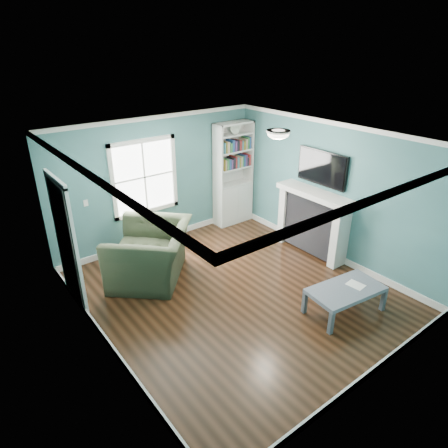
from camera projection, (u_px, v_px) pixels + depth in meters
floor at (236, 292)px, 6.76m from camera, size 5.00×5.00×0.00m
room_walls at (237, 206)px, 6.10m from camera, size 5.00×5.00×5.00m
trim at (237, 226)px, 6.24m from camera, size 4.50×5.00×2.60m
window at (144, 177)px, 7.77m from camera, size 1.40×0.06×1.50m
bookshelf at (233, 184)px, 9.00m from camera, size 0.90×0.35×2.31m
fireplace at (312, 223)px, 7.79m from camera, size 0.44×1.58×1.30m
tv at (322, 168)px, 7.39m from camera, size 0.06×1.10×0.65m
door at (66, 243)px, 6.09m from camera, size 0.12×0.98×2.17m
ceiling_fixture at (278, 134)px, 6.26m from camera, size 0.38×0.38×0.15m
light_switch at (86, 203)px, 7.21m from camera, size 0.08×0.01×0.12m
recliner at (150, 245)px, 6.93m from camera, size 1.70×1.74×1.29m
coffee_table at (346, 291)px, 6.14m from camera, size 1.24×0.78×0.43m
paper_sheet at (356, 285)px, 6.20m from camera, size 0.23×0.28×0.00m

